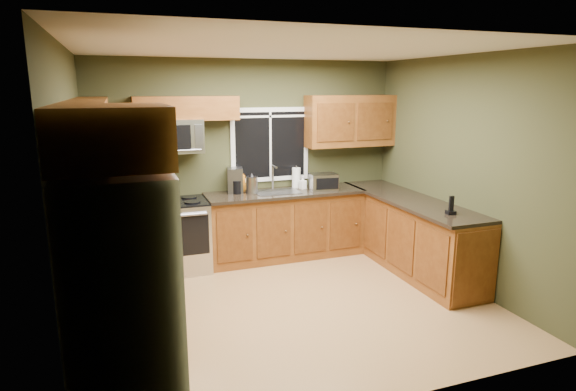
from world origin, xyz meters
TOP-DOWN VIEW (x-y plane):
  - floor at (0.00, 0.00)m, footprint 4.20×4.20m
  - ceiling at (0.00, 0.00)m, footprint 4.20×4.20m
  - back_wall at (0.00, 1.80)m, footprint 4.20×0.00m
  - front_wall at (0.00, -1.80)m, footprint 4.20×0.00m
  - left_wall at (-2.10, 0.00)m, footprint 0.00×3.60m
  - right_wall at (2.10, 0.00)m, footprint 0.00×3.60m
  - window at (0.30, 1.78)m, footprint 1.12×0.03m
  - base_cabinets_left at (-1.80, 0.48)m, footprint 0.60×2.65m
  - countertop_left at (-1.78, 0.48)m, footprint 0.65×2.65m
  - base_cabinets_back at (0.42, 1.50)m, footprint 2.17×0.60m
  - countertop_back at (0.42, 1.48)m, footprint 2.17×0.65m
  - base_cabinets_peninsula at (1.80, 0.54)m, footprint 0.60×2.52m
  - countertop_peninsula at (1.78, 0.55)m, footprint 0.65×2.50m
  - upper_cabinets_left at (-1.94, 0.48)m, footprint 0.33×2.65m
  - upper_cabinets_back_left at (-0.85, 1.64)m, footprint 1.30×0.33m
  - upper_cabinets_back_right at (1.45, 1.64)m, footprint 1.30×0.33m
  - upper_cabinet_over_fridge at (-1.74, -1.30)m, footprint 0.72×0.90m
  - refrigerator at (-1.74, -1.30)m, footprint 0.74×0.90m
  - range at (-1.05, 1.47)m, footprint 0.76×0.69m
  - microwave at (-1.05, 1.61)m, footprint 0.76×0.41m
  - sink at (0.30, 1.49)m, footprint 0.60×0.42m
  - toaster_oven at (0.94, 1.39)m, footprint 0.40×0.33m
  - coffee_maker at (-0.24, 1.64)m, footprint 0.25×0.30m
  - kettle at (-0.05, 1.50)m, footprint 0.21×0.21m
  - paper_towel_roll at (0.65, 1.68)m, footprint 0.15×0.15m
  - soap_bottle_a at (-0.14, 1.70)m, footprint 0.14×0.15m
  - soap_bottle_b at (0.70, 1.55)m, footprint 0.10×0.10m
  - soap_bottle_c at (-0.06, 1.56)m, footprint 0.15×0.15m
  - cordless_phone at (1.76, -0.28)m, footprint 0.11×0.11m

SIDE VIEW (x-z plane):
  - floor at x=0.00m, z-range 0.00..0.00m
  - base_cabinets_peninsula at x=1.80m, z-range 0.00..0.90m
  - base_cabinets_left at x=-1.80m, z-range 0.00..0.90m
  - base_cabinets_back at x=0.42m, z-range 0.00..0.90m
  - range at x=-1.05m, z-range 0.00..0.94m
  - refrigerator at x=-1.74m, z-range 0.00..1.80m
  - countertop_left at x=-1.78m, z-range 0.90..0.94m
  - countertop_back at x=0.42m, z-range 0.90..0.94m
  - countertop_peninsula at x=1.78m, z-range 0.90..0.94m
  - sink at x=0.30m, z-range 0.77..1.13m
  - cordless_phone at x=1.76m, z-range 0.90..1.11m
  - soap_bottle_c at x=-0.06m, z-range 0.94..1.09m
  - soap_bottle_b at x=0.70m, z-range 0.94..1.12m
  - toaster_oven at x=0.94m, z-range 0.94..1.17m
  - kettle at x=-0.05m, z-range 0.93..1.21m
  - paper_towel_roll at x=0.65m, z-range 0.93..1.24m
  - soap_bottle_a at x=-0.14m, z-range 0.94..1.24m
  - coffee_maker at x=-0.24m, z-range 0.93..1.26m
  - back_wall at x=0.00m, z-range -0.75..3.45m
  - front_wall at x=0.00m, z-range -0.75..3.45m
  - left_wall at x=-2.10m, z-range -0.45..3.15m
  - right_wall at x=2.10m, z-range -0.45..3.15m
  - window at x=0.30m, z-range 1.04..2.06m
  - microwave at x=-1.05m, z-range 1.52..1.94m
  - upper_cabinets_left at x=-1.94m, z-range 1.50..2.22m
  - upper_cabinets_back_right at x=1.45m, z-range 1.50..2.22m
  - upper_cabinet_over_fridge at x=-1.74m, z-range 1.84..2.22m
  - upper_cabinets_back_left at x=-0.85m, z-range 1.92..2.22m
  - ceiling at x=0.00m, z-range 2.70..2.70m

